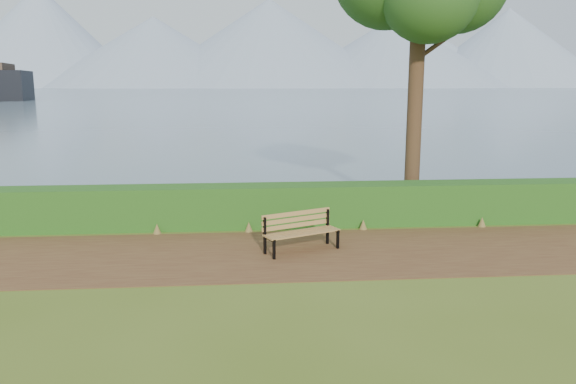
{
  "coord_description": "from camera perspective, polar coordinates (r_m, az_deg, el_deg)",
  "views": [
    {
      "loc": [
        -1.24,
        -10.61,
        3.41
      ],
      "look_at": [
        -0.26,
        1.2,
        1.1
      ],
      "focal_mm": 35.0,
      "sensor_mm": 36.0,
      "label": 1
    }
  ],
  "objects": [
    {
      "name": "mountains",
      "position": [
        417.44,
        -6.05,
        14.33
      ],
      "size": [
        585.0,
        190.0,
        70.0
      ],
      "color": "#7E8FA9",
      "rests_on": "ground"
    },
    {
      "name": "water",
      "position": [
        270.63,
        -4.59,
        10.3
      ],
      "size": [
        700.0,
        510.0,
        0.0
      ],
      "primitive_type": "cube",
      "color": "#495F75",
      "rests_on": "ground"
    },
    {
      "name": "hedge",
      "position": [
        13.58,
        0.58,
        -1.34
      ],
      "size": [
        32.0,
        0.85,
        1.0
      ],
      "primitive_type": "cube",
      "color": "#1A4814",
      "rests_on": "ground"
    },
    {
      "name": "ground",
      "position": [
        11.21,
        1.83,
        -6.68
      ],
      "size": [
        140.0,
        140.0,
        0.0
      ],
      "primitive_type": "plane",
      "color": "#4B601B",
      "rests_on": "ground"
    },
    {
      "name": "bench",
      "position": [
        11.55,
        1.22,
        -3.75
      ],
      "size": [
        1.65,
        1.09,
        0.81
      ],
      "rotation": [
        0.0,
        0.0,
        0.43
      ],
      "color": "black",
      "rests_on": "ground"
    },
    {
      "name": "path",
      "position": [
        11.49,
        1.65,
        -6.21
      ],
      "size": [
        40.0,
        3.4,
        0.01
      ],
      "primitive_type": "cube",
      "color": "#522D1C",
      "rests_on": "ground"
    }
  ]
}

